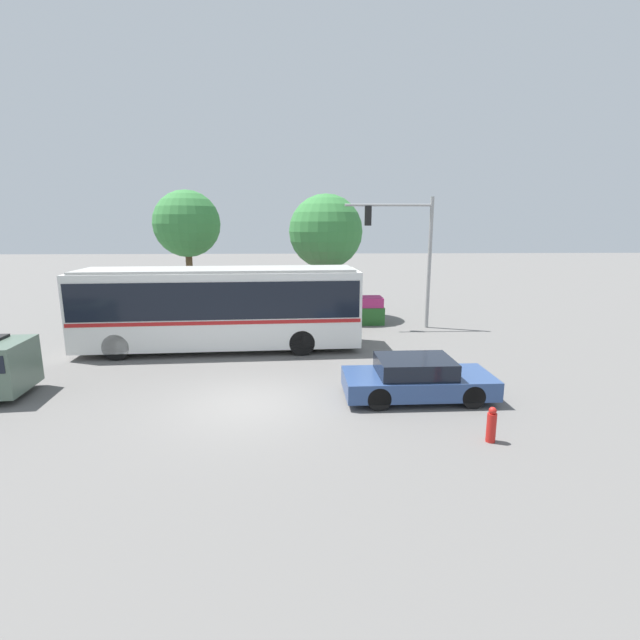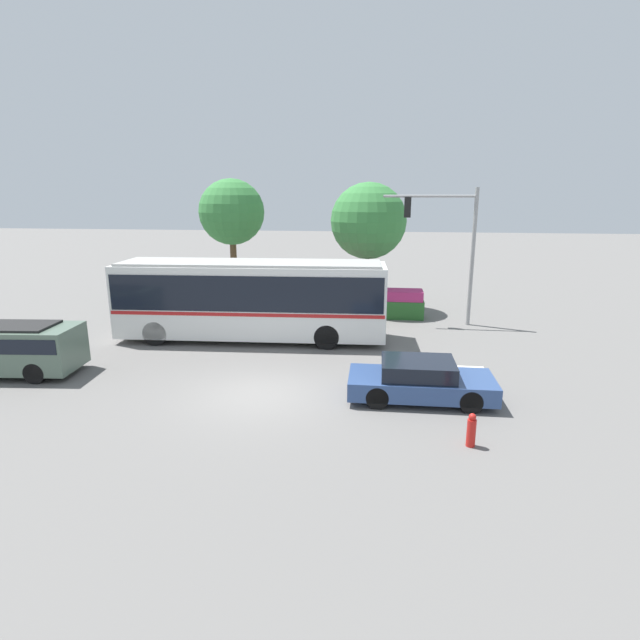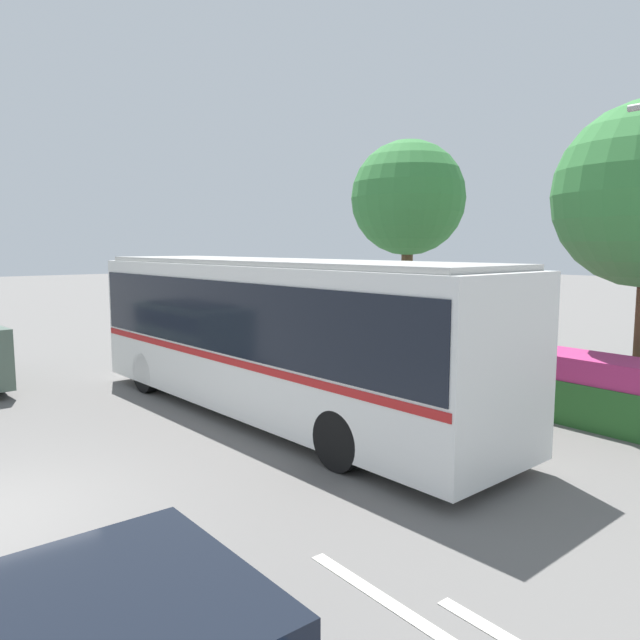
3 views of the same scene
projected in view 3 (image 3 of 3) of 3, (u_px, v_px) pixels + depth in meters
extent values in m
cube|color=silver|center=(275.00, 335.00, 12.69)|extent=(11.21, 3.14, 2.96)
cube|color=black|center=(275.00, 313.00, 12.63)|extent=(10.99, 3.17, 1.42)
cube|color=#B21E1E|center=(275.00, 352.00, 12.73)|extent=(11.10, 3.17, 0.14)
cube|color=black|center=(154.00, 300.00, 16.81)|extent=(0.17, 2.18, 1.66)
cube|color=#9D9D99|center=(274.00, 262.00, 12.50)|extent=(10.75, 2.91, 0.10)
cylinder|color=black|center=(147.00, 372.00, 14.92)|extent=(1.01, 0.35, 1.00)
cylinder|color=black|center=(225.00, 361.00, 16.40)|extent=(1.01, 0.35, 1.00)
cylinder|color=black|center=(340.00, 440.00, 9.70)|extent=(1.01, 0.35, 1.00)
cylinder|color=black|center=(430.00, 414.00, 11.18)|extent=(1.01, 0.35, 1.00)
cube|color=black|center=(132.00, 623.00, 4.23)|extent=(2.18, 1.69, 0.48)
cylinder|color=black|center=(171.00, 592.00, 5.74)|extent=(0.66, 0.23, 0.66)
cube|color=#286028|center=(587.00, 400.00, 12.41)|extent=(6.29, 1.28, 0.89)
cube|color=#B22D6B|center=(588.00, 367.00, 12.32)|extent=(6.17, 1.22, 0.49)
cylinder|color=brown|center=(406.00, 300.00, 19.10)|extent=(0.36, 0.36, 3.79)
sphere|color=#387F3D|center=(408.00, 198.00, 18.71)|extent=(3.53, 3.53, 3.53)
cylinder|color=brown|center=(640.00, 338.00, 13.04)|extent=(0.25, 0.25, 3.25)
cube|color=silver|center=(390.00, 603.00, 6.11)|extent=(2.40, 0.16, 0.01)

